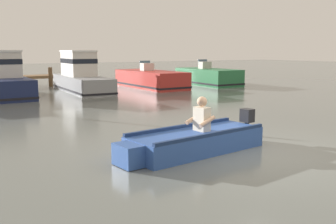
{
  "coord_description": "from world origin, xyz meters",
  "views": [
    {
      "loc": [
        -5.7,
        -5.63,
        2.17
      ],
      "look_at": [
        -0.49,
        2.95,
        0.55
      ],
      "focal_mm": 40.96,
      "sensor_mm": 36.0,
      "label": 1
    }
  ],
  "objects": [
    {
      "name": "rowboat_with_person",
      "position": [
        -1.06,
        0.94,
        0.25
      ],
      "size": [
        3.73,
        1.47,
        1.19
      ],
      "color": "#2D519E",
      "rests_on": "ground"
    },
    {
      "name": "moored_boat_grey",
      "position": [
        0.91,
        14.24,
        0.79
      ],
      "size": [
        1.86,
        5.98,
        2.17
      ],
      "color": "gray",
      "rests_on": "ground"
    },
    {
      "name": "moored_boat_green",
      "position": [
        9.08,
        13.84,
        0.49
      ],
      "size": [
        2.08,
        4.69,
        1.59
      ],
      "color": "#287042",
      "rests_on": "ground"
    },
    {
      "name": "ground_plane",
      "position": [
        0.0,
        0.0,
        0.0
      ],
      "size": [
        120.0,
        120.0,
        0.0
      ],
      "primitive_type": "plane",
      "color": "slate"
    },
    {
      "name": "moored_boat_red",
      "position": [
        5.11,
        14.18,
        0.47
      ],
      "size": [
        2.16,
        5.52,
        1.55
      ],
      "color": "#B72D28",
      "rests_on": "ground"
    },
    {
      "name": "moored_boat_navy",
      "position": [
        -3.02,
        13.69,
        0.8
      ],
      "size": [
        2.09,
        4.92,
        2.18
      ],
      "color": "#19234C",
      "rests_on": "ground"
    }
  ]
}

